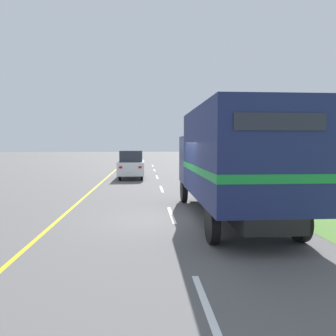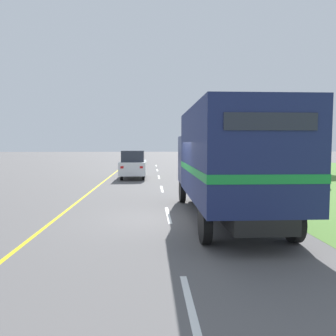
# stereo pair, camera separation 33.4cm
# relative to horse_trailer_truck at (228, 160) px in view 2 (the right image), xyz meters

# --- Properties ---
(ground_plane) EXTENTS (200.00, 200.00, 0.00)m
(ground_plane) POSITION_rel_horse_trailer_truck_xyz_m (-1.84, 0.27, -1.95)
(ground_plane) COLOR #5B5959
(edge_line_yellow) EXTENTS (0.12, 51.77, 0.01)m
(edge_line_yellow) POSITION_rel_horse_trailer_truck_xyz_m (-5.54, 10.73, -1.95)
(edge_line_yellow) COLOR yellow
(edge_line_yellow) RESTS_ON ground
(centre_dash_nearest) EXTENTS (0.12, 2.60, 0.01)m
(centre_dash_nearest) POSITION_rel_horse_trailer_truck_xyz_m (-1.84, -5.62, -1.95)
(centre_dash_nearest) COLOR white
(centre_dash_nearest) RESTS_ON ground
(centre_dash_near) EXTENTS (0.12, 2.60, 0.01)m
(centre_dash_near) POSITION_rel_horse_trailer_truck_xyz_m (-1.84, 0.98, -1.95)
(centre_dash_near) COLOR white
(centre_dash_near) RESTS_ON ground
(centre_dash_mid_a) EXTENTS (0.12, 2.60, 0.01)m
(centre_dash_mid_a) POSITION_rel_horse_trailer_truck_xyz_m (-1.84, 7.58, -1.95)
(centre_dash_mid_a) COLOR white
(centre_dash_mid_a) RESTS_ON ground
(centre_dash_mid_b) EXTENTS (0.12, 2.60, 0.01)m
(centre_dash_mid_b) POSITION_rel_horse_trailer_truck_xyz_m (-1.84, 14.18, -1.95)
(centre_dash_mid_b) COLOR white
(centre_dash_mid_b) RESTS_ON ground
(centre_dash_far) EXTENTS (0.12, 2.60, 0.01)m
(centre_dash_far) POSITION_rel_horse_trailer_truck_xyz_m (-1.84, 20.78, -1.95)
(centre_dash_far) COLOR white
(centre_dash_far) RESTS_ON ground
(centre_dash_farthest) EXTENTS (0.12, 2.60, 0.01)m
(centre_dash_farthest) POSITION_rel_horse_trailer_truck_xyz_m (-1.84, 27.38, -1.95)
(centre_dash_farthest) COLOR white
(centre_dash_farthest) RESTS_ON ground
(horse_trailer_truck) EXTENTS (2.60, 7.82, 3.48)m
(horse_trailer_truck) POSITION_rel_horse_trailer_truck_xyz_m (0.00, 0.00, 0.00)
(horse_trailer_truck) COLOR black
(horse_trailer_truck) RESTS_ON ground
(lead_car_white) EXTENTS (1.80, 4.33, 2.00)m
(lead_car_white) POSITION_rel_horse_trailer_truck_xyz_m (-3.69, 13.41, -0.95)
(lead_car_white) COLOR black
(lead_car_white) RESTS_ON ground
(highway_sign) EXTENTS (2.35, 0.09, 2.82)m
(highway_sign) POSITION_rel_horse_trailer_truck_xyz_m (4.06, 8.79, -0.21)
(highway_sign) COLOR #9E9EA3
(highway_sign) RESTS_ON ground
(roadside_tree_near) EXTENTS (3.80, 3.80, 5.43)m
(roadside_tree_near) POSITION_rel_horse_trailer_truck_xyz_m (6.58, 12.42, 1.56)
(roadside_tree_near) COLOR brown
(roadside_tree_near) RESTS_ON ground
(roadside_tree_mid) EXTENTS (4.60, 4.60, 6.63)m
(roadside_tree_mid) POSITION_rel_horse_trailer_truck_xyz_m (10.64, 19.15, 2.37)
(roadside_tree_mid) COLOR #4C3823
(roadside_tree_mid) RESTS_ON ground
(delineator_post) EXTENTS (0.08, 0.08, 0.95)m
(delineator_post) POSITION_rel_horse_trailer_truck_xyz_m (2.35, 3.12, -1.44)
(delineator_post) COLOR white
(delineator_post) RESTS_ON ground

